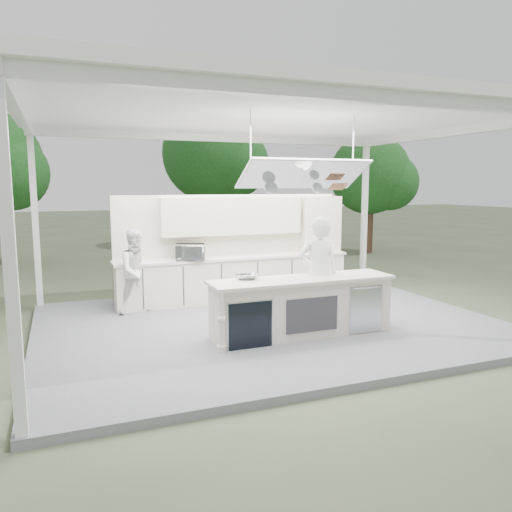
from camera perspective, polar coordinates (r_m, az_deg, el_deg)
name	(u,v)px	position (r m, az deg, el deg)	size (l,w,h in m)	color
ground	(269,328)	(9.15, 1.53, -8.24)	(90.00, 90.00, 0.00)	#52593D
stage_deck	(269,325)	(9.13, 1.53, -7.88)	(8.00, 6.00, 0.12)	slate
tent	(271,118)	(8.84, 1.67, 15.49)	(8.20, 6.20, 3.86)	white
demo_island	(301,307)	(8.26, 5.17, -5.78)	(3.10, 0.79, 0.95)	white
back_counter	(235,278)	(10.73, -2.44, -2.51)	(5.08, 0.72, 0.95)	white
back_wall_unit	(250,231)	(10.95, -0.64, 2.87)	(5.05, 0.48, 2.25)	white
tree_cluster	(157,164)	(18.16, -11.29, 10.22)	(19.55, 9.40, 5.85)	#513528
head_chef	(318,273)	(8.54, 7.10, -2.00)	(0.70, 0.46, 1.93)	white
sous_chef	(138,271)	(9.85, -13.38, -1.71)	(0.79, 0.62, 1.62)	silver
toaster_oven	(190,252)	(10.16, -7.54, 0.44)	(0.58, 0.39, 0.32)	silver
bowl_large	(248,276)	(8.06, -0.90, -2.35)	(0.34, 0.34, 0.08)	silver
bowl_small	(244,277)	(8.04, -1.38, -2.39)	(0.26, 0.26, 0.08)	#B3B5BA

